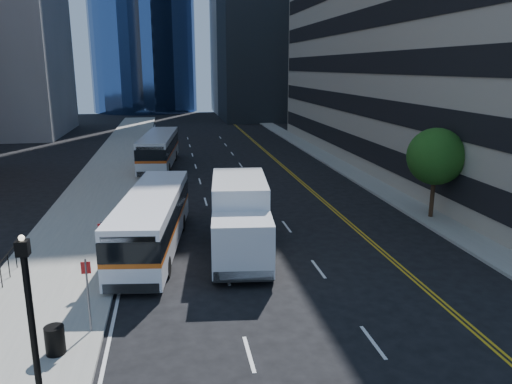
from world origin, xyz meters
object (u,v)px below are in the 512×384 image
street_tree (436,157)px  bus_front (153,220)px  box_truck (240,218)px  bus_rear (159,149)px  trash_can (55,340)px  lamp_post (31,320)px

street_tree → bus_front: 15.91m
street_tree → bus_front: size_ratio=0.47×
bus_front → box_truck: 4.22m
bus_front → box_truck: size_ratio=1.47×
bus_rear → bus_front: bearing=-84.1°
bus_front → street_tree: bearing=16.4°
bus_rear → street_tree: bearing=-43.9°
street_tree → bus_front: (-15.58, -2.43, -2.13)m
bus_rear → trash_can: bearing=-89.3°
lamp_post → box_truck: 12.06m
bus_front → bus_rear: bearing=97.6°
bus_front → bus_rear: 20.84m
lamp_post → bus_rear: lamp_post is taller
box_truck → trash_can: size_ratio=8.49×
street_tree → bus_rear: street_tree is taller
bus_rear → box_truck: 22.58m
street_tree → trash_can: size_ratio=5.83×
street_tree → box_truck: size_ratio=0.69×
lamp_post → trash_can: size_ratio=5.21×
bus_front → trash_can: (-2.67, -8.76, -0.92)m
bus_rear → lamp_post: bearing=-88.4°
box_truck → street_tree: bearing=24.3°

